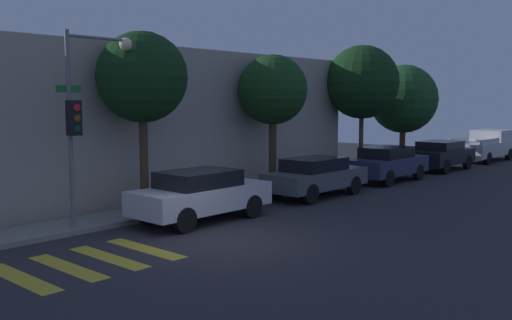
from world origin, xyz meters
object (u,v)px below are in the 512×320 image
Objects in this scene: tree_midblock at (273,91)px; tree_behind_truck at (403,99)px; sedan_tail_of_row at (441,154)px; tree_near_corner at (142,78)px; traffic_light_pole at (86,102)px; sedan_near_corner at (201,194)px; sedan_far_end at (387,163)px; tree_far_end at (362,82)px; sedan_middle at (316,176)px; pickup_truck at (485,145)px.

tree_behind_truck reaches higher than tree_midblock.
sedan_tail_of_row is 17.13m from tree_near_corner.
tree_midblock is (8.55, 0.81, 0.40)m from traffic_light_pole.
sedan_near_corner is 3.99m from tree_near_corner.
sedan_far_end reaches higher than sedan_near_corner.
tree_far_end is 1.13× the size of tree_behind_truck.
sedan_near_corner reaches higher than sedan_middle.
pickup_truck reaches higher than sedan_near_corner.
tree_near_corner is (-11.28, 2.08, 3.37)m from sedan_far_end.
tree_behind_truck is at bearing 0.00° from tree_near_corner.
pickup_truck is at bearing -0.00° from sedan_far_end.
tree_behind_truck is at bearing 21.42° from sedan_far_end.
sedan_tail_of_row is at bearing -26.70° from tree_far_end.
tree_far_end reaches higher than sedan_tail_of_row.
traffic_light_pole is 1.22× the size of sedan_middle.
sedan_middle is 10.60m from sedan_tail_of_row.
sedan_far_end is 6.37m from tree_midblock.
tree_behind_truck is (16.16, 2.08, 2.75)m from sedan_near_corner.
sedan_middle is at bearing -168.82° from tree_behind_truck.
sedan_near_corner is 0.98× the size of sedan_middle.
tree_behind_truck reaches higher than traffic_light_pole.
sedan_near_corner is 1.00× the size of sedan_tail_of_row.
tree_near_corner is (-0.43, 2.08, 3.38)m from sedan_near_corner.
sedan_middle is 3.73m from tree_midblock.
sedan_far_end is 4.27m from tree_far_end.
tree_near_corner reaches higher than sedan_middle.
tree_midblock reaches higher than sedan_middle.
pickup_truck is (25.10, -1.27, -2.57)m from traffic_light_pole.
sedan_far_end is 11.96m from tree_near_corner.
sedan_near_corner is at bearing 180.00° from pickup_truck.
sedan_middle is 0.81× the size of pickup_truck.
tree_near_corner is at bearing 174.75° from pickup_truck.
tree_near_corner is at bearing -180.00° from tree_behind_truck.
traffic_light_pole is 19.06m from tree_behind_truck.
sedan_far_end is 0.81× the size of tree_behind_truck.
tree_behind_truck is (19.04, 0.81, 0.08)m from traffic_light_pole.
sedan_tail_of_row is 0.71× the size of tree_far_end.
sedan_tail_of_row is (10.60, 0.00, 0.02)m from sedan_middle.
tree_far_end is at bearing 180.00° from tree_behind_truck.
traffic_light_pole is 2.67m from tree_near_corner.
tree_far_end reaches higher than sedan_middle.
traffic_light_pole is at bearing -176.89° from tree_far_end.
sedan_middle is 0.78× the size of tree_near_corner.
tree_behind_truck is (4.07, 0.00, -0.77)m from tree_far_end.
traffic_light_pole reaches higher than sedan_far_end.
sedan_middle is 16.60m from pickup_truck.
pickup_truck is at bearing -0.00° from sedan_near_corner.
sedan_middle is at bearing -162.14° from tree_far_end.
traffic_light_pole is 25.26m from pickup_truck.
tree_far_end reaches higher than traffic_light_pole.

